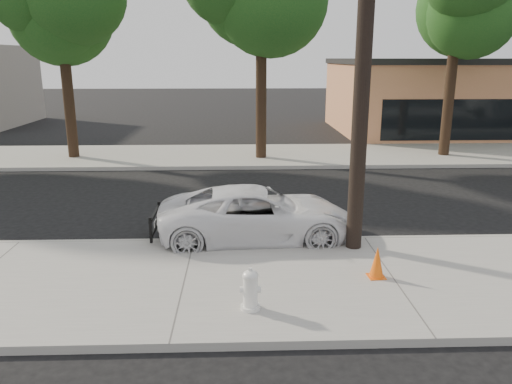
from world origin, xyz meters
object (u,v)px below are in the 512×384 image
Objects in this scene: police_cruiser at (258,214)px; traffic_cone at (377,262)px; utility_pole at (365,34)px; fire_hydrant at (250,290)px.

police_cruiser is 3.33m from traffic_cone.
police_cruiser is 7.54× the size of traffic_cone.
utility_pole is 1.94× the size of police_cruiser.
utility_pole is at bearing -115.88° from police_cruiser.
utility_pole is 4.54m from traffic_cone.
utility_pole is at bearing 49.67° from fire_hydrant.
fire_hydrant is (-0.26, -3.68, -0.16)m from police_cruiser.
utility_pole is 12.93× the size of fire_hydrant.
traffic_cone is (2.45, 1.18, -0.04)m from fire_hydrant.
utility_pole reaches higher than police_cruiser.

